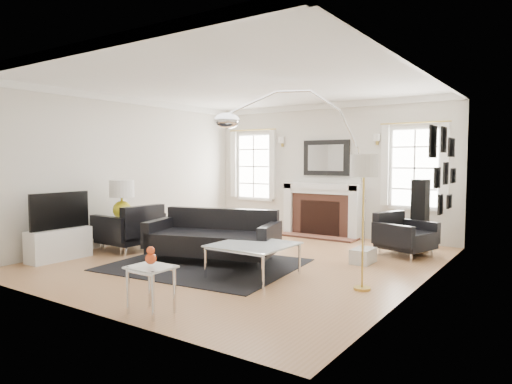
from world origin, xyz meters
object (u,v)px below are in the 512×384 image
Objects in this scene: sofa at (214,238)px; armchair_left at (131,229)px; coffee_table at (253,246)px; fireplace at (322,210)px; arc_floor_lamp at (297,168)px; gourd_lamp at (122,197)px; armchair_right at (403,236)px.

sofa is 2.16× the size of armchair_left.
sofa is 1.18m from coffee_table.
fireplace is 3.66m from coffee_table.
coffee_table is (1.08, -0.47, 0.06)m from sofa.
fireplace is 2.94m from arc_floor_lamp.
arc_floor_lamp is at bearing 80.96° from coffee_table.
fireplace is 0.62× the size of arc_floor_lamp.
gourd_lamp reaches higher than coffee_table.
armchair_left is (-1.77, -0.18, 0.01)m from sofa.
coffee_table is (-1.27, -2.61, 0.09)m from armchair_right.
coffee_table is (2.85, -0.29, 0.04)m from armchair_left.
armchair_left is 0.97× the size of armchair_right.
coffee_table is 0.37× the size of arc_floor_lamp.
armchair_left is 1.01× the size of coffee_table.
armchair_left is at bearing -150.69° from armchair_right.
arc_floor_lamp reaches higher than gourd_lamp.
fireplace is at bearing 153.75° from armchair_right.
sofa is 3.18m from armchair_right.
fireplace is 1.61× the size of armchair_right.
gourd_lamp is at bearing -116.02° from armchair_left.
fireplace reaches higher than sofa.
sofa is at bearing -96.70° from fireplace.
gourd_lamp is (-2.92, 0.15, 0.54)m from coffee_table.
fireplace is 3.92m from armchair_left.
fireplace is 1.66× the size of armchair_left.
sofa is 2.09× the size of armchair_right.
armchair_left is at bearing -167.83° from arc_floor_lamp.
fireplace is 2.47× the size of gourd_lamp.
fireplace is 0.77× the size of sofa.
armchair_right reaches higher than coffee_table.
arc_floor_lamp is at bearing 20.85° from sofa.
armchair_right is (4.12, 2.31, -0.05)m from armchair_left.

